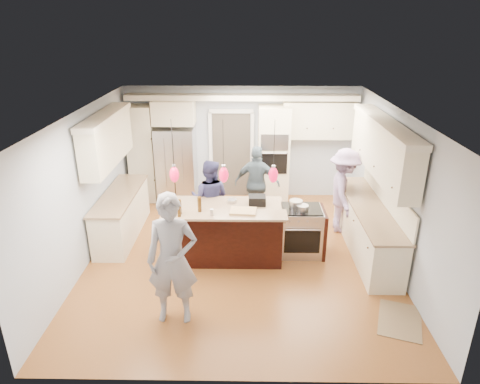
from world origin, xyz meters
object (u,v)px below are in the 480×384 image
Objects in this scene: person_far_left at (210,199)px; kitchen_island at (226,231)px; person_bar_end at (172,260)px; refrigerator at (177,165)px; island_range at (302,231)px.

kitchen_island is at bearing 123.88° from person_far_left.
person_bar_end reaches higher than kitchen_island.
person_far_left is at bearing -62.32° from refrigerator.
kitchen_island is at bearing -63.09° from refrigerator.
refrigerator is 3.71m from island_range.
person_far_left is at bearing 158.39° from island_range.
refrigerator is 2.02m from person_far_left.
kitchen_island is 1.31× the size of person_far_left.
kitchen_island reaches higher than island_range.
refrigerator is 2.91m from kitchen_island.
refrigerator is 0.91× the size of person_bar_end.
kitchen_island is 0.91m from person_far_left.
person_bar_end is at bearing -109.73° from kitchen_island.
person_far_left is (-0.36, 0.78, 0.31)m from kitchen_island.
kitchen_island is 1.06× the size of person_bar_end.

